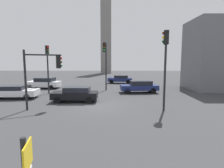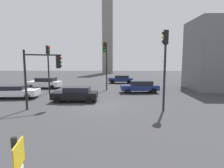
{
  "view_description": "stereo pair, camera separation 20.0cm",
  "coord_description": "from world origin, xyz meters",
  "px_view_note": "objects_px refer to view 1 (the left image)",
  "views": [
    {
      "loc": [
        1.56,
        -15.06,
        3.73
      ],
      "look_at": [
        1.34,
        1.93,
        1.58
      ],
      "focal_mm": 29.65,
      "sensor_mm": 36.0,
      "label": 1
    },
    {
      "loc": [
        1.76,
        -15.05,
        3.73
      ],
      "look_at": [
        1.34,
        1.93,
        1.58
      ],
      "focal_mm": 29.65,
      "sensor_mm": 36.0,
      "label": 2
    }
  ],
  "objects_px": {
    "car_0": "(139,86)",
    "car_2": "(44,83)",
    "traffic_light_1": "(105,57)",
    "car_3": "(120,79)",
    "traffic_light_2": "(43,68)",
    "traffic_light_3": "(48,60)",
    "traffic_light_0": "(165,56)",
    "car_4": "(14,92)",
    "car_1": "(76,94)"
  },
  "relations": [
    {
      "from": "car_0",
      "to": "car_3",
      "type": "xyz_separation_m",
      "value": [
        -1.96,
        9.08,
        -0.03
      ]
    },
    {
      "from": "traffic_light_3",
      "to": "car_1",
      "type": "bearing_deg",
      "value": -3.26
    },
    {
      "from": "traffic_light_2",
      "to": "car_1",
      "type": "height_order",
      "value": "traffic_light_2"
    },
    {
      "from": "traffic_light_3",
      "to": "car_2",
      "type": "distance_m",
      "value": 5.41
    },
    {
      "from": "traffic_light_2",
      "to": "car_1",
      "type": "xyz_separation_m",
      "value": [
        1.93,
        2.35,
        -2.42
      ]
    },
    {
      "from": "car_2",
      "to": "car_4",
      "type": "bearing_deg",
      "value": 91.32
    },
    {
      "from": "traffic_light_1",
      "to": "car_0",
      "type": "relative_size",
      "value": 1.33
    },
    {
      "from": "traffic_light_0",
      "to": "car_3",
      "type": "height_order",
      "value": "traffic_light_0"
    },
    {
      "from": "car_0",
      "to": "car_2",
      "type": "height_order",
      "value": "car_2"
    },
    {
      "from": "car_2",
      "to": "traffic_light_1",
      "type": "bearing_deg",
      "value": 167.37
    },
    {
      "from": "car_1",
      "to": "car_3",
      "type": "relative_size",
      "value": 0.99
    },
    {
      "from": "traffic_light_0",
      "to": "car_4",
      "type": "bearing_deg",
      "value": -15.85
    },
    {
      "from": "traffic_light_1",
      "to": "traffic_light_2",
      "type": "distance_m",
      "value": 9.05
    },
    {
      "from": "traffic_light_1",
      "to": "traffic_light_3",
      "type": "bearing_deg",
      "value": -76.38
    },
    {
      "from": "traffic_light_2",
      "to": "car_3",
      "type": "height_order",
      "value": "traffic_light_2"
    },
    {
      "from": "traffic_light_1",
      "to": "car_4",
      "type": "distance_m",
      "value": 10.39
    },
    {
      "from": "car_4",
      "to": "traffic_light_0",
      "type": "bearing_deg",
      "value": -22.06
    },
    {
      "from": "traffic_light_1",
      "to": "car_2",
      "type": "bearing_deg",
      "value": -105.7
    },
    {
      "from": "car_2",
      "to": "car_3",
      "type": "xyz_separation_m",
      "value": [
        10.51,
        5.78,
        -0.04
      ]
    },
    {
      "from": "traffic_light_2",
      "to": "traffic_light_3",
      "type": "distance_m",
      "value": 6.85
    },
    {
      "from": "traffic_light_3",
      "to": "car_0",
      "type": "bearing_deg",
      "value": 47.35
    },
    {
      "from": "traffic_light_1",
      "to": "car_2",
      "type": "height_order",
      "value": "traffic_light_1"
    },
    {
      "from": "traffic_light_2",
      "to": "car_0",
      "type": "height_order",
      "value": "traffic_light_2"
    },
    {
      "from": "traffic_light_1",
      "to": "car_4",
      "type": "height_order",
      "value": "traffic_light_1"
    },
    {
      "from": "car_3",
      "to": "traffic_light_0",
      "type": "bearing_deg",
      "value": 104.65
    },
    {
      "from": "car_0",
      "to": "car_1",
      "type": "distance_m",
      "value": 8.12
    },
    {
      "from": "traffic_light_3",
      "to": "traffic_light_2",
      "type": "bearing_deg",
      "value": -29.43
    },
    {
      "from": "traffic_light_2",
      "to": "car_3",
      "type": "xyz_separation_m",
      "value": [
        6.45,
        16.31,
        -2.42
      ]
    },
    {
      "from": "traffic_light_1",
      "to": "car_0",
      "type": "height_order",
      "value": "traffic_light_1"
    },
    {
      "from": "traffic_light_1",
      "to": "car_3",
      "type": "relative_size",
      "value": 1.44
    },
    {
      "from": "car_0",
      "to": "car_2",
      "type": "relative_size",
      "value": 0.99
    },
    {
      "from": "traffic_light_3",
      "to": "car_1",
      "type": "relative_size",
      "value": 1.32
    },
    {
      "from": "traffic_light_0",
      "to": "traffic_light_2",
      "type": "height_order",
      "value": "traffic_light_0"
    },
    {
      "from": "traffic_light_1",
      "to": "car_3",
      "type": "bearing_deg",
      "value": 168.16
    },
    {
      "from": "traffic_light_1",
      "to": "car_3",
      "type": "height_order",
      "value": "traffic_light_1"
    },
    {
      "from": "traffic_light_0",
      "to": "traffic_light_3",
      "type": "distance_m",
      "value": 13.26
    },
    {
      "from": "car_4",
      "to": "traffic_light_3",
      "type": "bearing_deg",
      "value": 44.0
    },
    {
      "from": "traffic_light_2",
      "to": "traffic_light_0",
      "type": "bearing_deg",
      "value": -31.23
    },
    {
      "from": "traffic_light_0",
      "to": "car_4",
      "type": "distance_m",
      "value": 14.72
    },
    {
      "from": "car_0",
      "to": "traffic_light_3",
      "type": "bearing_deg",
      "value": -0.91
    },
    {
      "from": "car_0",
      "to": "car_4",
      "type": "bearing_deg",
      "value": 10.44
    },
    {
      "from": "car_0",
      "to": "car_3",
      "type": "relative_size",
      "value": 1.08
    },
    {
      "from": "car_0",
      "to": "car_1",
      "type": "relative_size",
      "value": 1.09
    },
    {
      "from": "car_2",
      "to": "car_4",
      "type": "relative_size",
      "value": 0.98
    },
    {
      "from": "traffic_light_1",
      "to": "traffic_light_3",
      "type": "relative_size",
      "value": 1.1
    },
    {
      "from": "traffic_light_2",
      "to": "car_4",
      "type": "relative_size",
      "value": 0.99
    },
    {
      "from": "car_1",
      "to": "car_2",
      "type": "relative_size",
      "value": 0.92
    },
    {
      "from": "traffic_light_0",
      "to": "car_0",
      "type": "distance_m",
      "value": 8.55
    },
    {
      "from": "traffic_light_0",
      "to": "car_2",
      "type": "xyz_separation_m",
      "value": [
        -13.22,
        11.15,
        -3.3
      ]
    },
    {
      "from": "traffic_light_1",
      "to": "car_4",
      "type": "bearing_deg",
      "value": -63.15
    }
  ]
}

